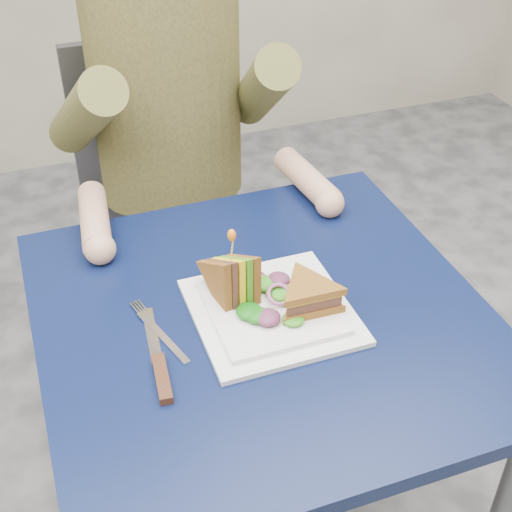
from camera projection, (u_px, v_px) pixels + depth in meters
name	position (u px, v px, depth m)	size (l,w,h in m)	color
table	(263.00, 347.00, 1.25)	(0.75, 0.75, 0.73)	black
chair	(167.00, 195.00, 1.87)	(0.42, 0.40, 0.93)	#47474C
diner	(167.00, 75.00, 1.56)	(0.54, 0.59, 0.74)	#4A4521
plate	(272.00, 310.00, 1.20)	(0.26, 0.26, 0.02)	white
sandwich_flat	(308.00, 295.00, 1.17)	(0.13, 0.13, 0.05)	brown
sandwich_upright	(233.00, 280.00, 1.19)	(0.09, 0.14, 0.14)	brown
fork	(160.00, 333.00, 1.16)	(0.06, 0.18, 0.01)	silver
knife	(160.00, 370.00, 1.09)	(0.04, 0.22, 0.02)	silver
toothpick	(232.00, 249.00, 1.15)	(0.00, 0.00, 0.06)	tan
toothpick_frill	(232.00, 235.00, 1.14)	(0.01, 0.01, 0.02)	orange
lettuce_spill	(272.00, 296.00, 1.20)	(0.15, 0.13, 0.02)	#337A14
onion_ring	(279.00, 294.00, 1.19)	(0.04, 0.04, 0.01)	#9E4C7A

